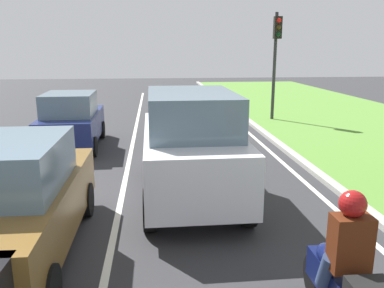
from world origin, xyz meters
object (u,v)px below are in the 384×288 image
car_hatchback_far (72,121)px  traffic_light_near_right (276,48)px  car_suv_ahead (191,145)px  car_sedan_left_lane (12,201)px  rider_person (349,241)px

car_hatchback_far → traffic_light_near_right: traffic_light_near_right is taller
car_suv_ahead → car_hatchback_far: car_suv_ahead is taller
car_suv_ahead → car_hatchback_far: (-3.35, 4.70, -0.28)m
car_sedan_left_lane → traffic_light_near_right: bearing=56.1°
traffic_light_near_right → car_sedan_left_lane: bearing=-123.7°
traffic_light_near_right → rider_person: bearing=-103.8°
car_sedan_left_lane → car_hatchback_far: 6.95m
car_suv_ahead → car_hatchback_far: bearing=125.0°
car_sedan_left_lane → car_hatchback_far: size_ratio=1.15×
car_hatchback_far → car_suv_ahead: bearing=-55.9°
car_suv_ahead → rider_person: 4.57m
car_sedan_left_lane → traffic_light_near_right: traffic_light_near_right is taller
car_suv_ahead → traffic_light_near_right: (4.48, 8.81, 1.97)m
car_suv_ahead → car_hatchback_far: size_ratio=1.21×
car_suv_ahead → rider_person: (1.23, -4.41, 0.02)m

